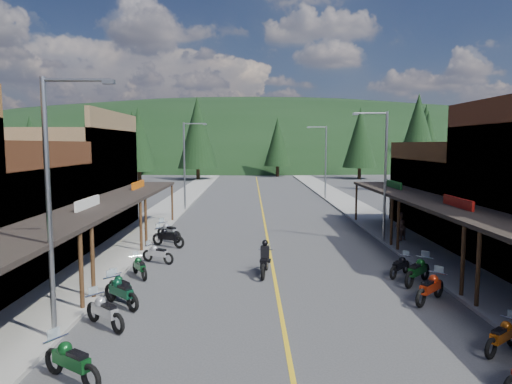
{
  "coord_description": "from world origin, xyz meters",
  "views": [
    {
      "loc": [
        -1.09,
        -19.5,
        6.06
      ],
      "look_at": [
        -0.74,
        9.58,
        3.0
      ],
      "focal_mm": 32.0,
      "sensor_mm": 36.0,
      "label": 1
    }
  ],
  "objects_px": {
    "shop_east_3": "(467,196)",
    "streetlight_2": "(383,171)",
    "pine_8": "(89,145)",
    "rider_on_bike": "(265,261)",
    "streetlight_0": "(53,198)",
    "pine_4": "(360,137)",
    "pine_1": "(133,138)",
    "pedestrian_east_b": "(400,226)",
    "shop_west_3": "(63,182)",
    "pine_2": "(198,133)",
    "pine_5": "(425,134)",
    "bike_west_9": "(158,253)",
    "bike_west_4": "(71,359)",
    "bike_west_10": "(168,236)",
    "bike_east_8": "(400,265)",
    "bike_west_11": "(169,231)",
    "bike_east_6": "(430,286)",
    "pine_0": "(30,142)",
    "pine_11": "(418,135)",
    "streetlight_1": "(186,162)",
    "pine_6": "(507,142)",
    "pine_10": "(139,139)",
    "bike_west_7": "(121,286)",
    "bike_west_6": "(121,291)",
    "pine_7": "(101,138)",
    "pine_9": "(428,142)",
    "bike_east_7": "(418,270)",
    "bike_east_5": "(502,335)",
    "bike_west_5": "(105,310)",
    "pine_3": "(278,142)",
    "bike_west_8": "(140,266)"
  },
  "relations": [
    {
      "from": "shop_west_3",
      "to": "pine_0",
      "type": "relative_size",
      "value": 0.99
    },
    {
      "from": "shop_west_3",
      "to": "pine_8",
      "type": "bearing_deg",
      "value": 105.97
    },
    {
      "from": "pine_6",
      "to": "bike_west_4",
      "type": "distance_m",
      "value": 89.13
    },
    {
      "from": "pine_8",
      "to": "pine_9",
      "type": "bearing_deg",
      "value": 6.2
    },
    {
      "from": "shop_east_3",
      "to": "streetlight_2",
      "type": "bearing_deg",
      "value": -154.12
    },
    {
      "from": "pine_4",
      "to": "bike_west_11",
      "type": "bearing_deg",
      "value": -115.25
    },
    {
      "from": "bike_west_5",
      "to": "bike_east_8",
      "type": "bearing_deg",
      "value": -21.91
    },
    {
      "from": "bike_west_11",
      "to": "bike_east_8",
      "type": "relative_size",
      "value": 1.25
    },
    {
      "from": "pine_6",
      "to": "bike_east_6",
      "type": "bearing_deg",
      "value": -121.11
    },
    {
      "from": "streetlight_2",
      "to": "bike_west_7",
      "type": "xyz_separation_m",
      "value": [
        -13.09,
        -10.16,
        -3.91
      ]
    },
    {
      "from": "bike_west_6",
      "to": "bike_west_7",
      "type": "xyz_separation_m",
      "value": [
        -0.2,
        0.77,
        -0.07
      ]
    },
    {
      "from": "pine_8",
      "to": "rider_on_bike",
      "type": "height_order",
      "value": "pine_8"
    },
    {
      "from": "shop_east_3",
      "to": "streetlight_0",
      "type": "distance_m",
      "value": 27.05
    },
    {
      "from": "shop_east_3",
      "to": "streetlight_0",
      "type": "relative_size",
      "value": 1.36
    },
    {
      "from": "pine_6",
      "to": "bike_west_10",
      "type": "distance_m",
      "value": 77.33
    },
    {
      "from": "pine_6",
      "to": "bike_west_6",
      "type": "relative_size",
      "value": 5.06
    },
    {
      "from": "streetlight_1",
      "to": "pine_10",
      "type": "height_order",
      "value": "pine_10"
    },
    {
      "from": "bike_west_11",
      "to": "bike_east_6",
      "type": "relative_size",
      "value": 1.06
    },
    {
      "from": "pine_6",
      "to": "bike_west_10",
      "type": "height_order",
      "value": "pine_6"
    },
    {
      "from": "shop_west_3",
      "to": "pine_2",
      "type": "height_order",
      "value": "pine_2"
    },
    {
      "from": "streetlight_1",
      "to": "pedestrian_east_b",
      "type": "bearing_deg",
      "value": -42.91
    },
    {
      "from": "pine_5",
      "to": "shop_east_3",
      "type": "bearing_deg",
      "value": -108.45
    },
    {
      "from": "bike_west_6",
      "to": "streetlight_0",
      "type": "bearing_deg",
      "value": -154.95
    },
    {
      "from": "shop_west_3",
      "to": "pine_0",
      "type": "xyz_separation_m",
      "value": [
        -26.22,
        50.7,
        2.96
      ]
    },
    {
      "from": "bike_east_7",
      "to": "pedestrian_east_b",
      "type": "bearing_deg",
      "value": 120.33
    },
    {
      "from": "bike_east_7",
      "to": "streetlight_1",
      "type": "bearing_deg",
      "value": 163.92
    },
    {
      "from": "pine_0",
      "to": "pine_8",
      "type": "height_order",
      "value": "pine_0"
    },
    {
      "from": "pine_1",
      "to": "pedestrian_east_b",
      "type": "xyz_separation_m",
      "value": [
        32.1,
        -61.99,
        -6.2
      ]
    },
    {
      "from": "streetlight_0",
      "to": "pine_3",
      "type": "relative_size",
      "value": 0.73
    },
    {
      "from": "pine_5",
      "to": "pine_10",
      "type": "height_order",
      "value": "pine_5"
    },
    {
      "from": "bike_west_4",
      "to": "bike_west_9",
      "type": "distance_m",
      "value": 11.76
    },
    {
      "from": "bike_west_4",
      "to": "bike_east_8",
      "type": "xyz_separation_m",
      "value": [
        11.42,
        9.26,
        -0.09
      ]
    },
    {
      "from": "pine_8",
      "to": "bike_west_5",
      "type": "height_order",
      "value": "pine_8"
    },
    {
      "from": "bike_west_8",
      "to": "pine_4",
      "type": "bearing_deg",
      "value": 37.05
    },
    {
      "from": "bike_east_6",
      "to": "pine_2",
      "type": "bearing_deg",
      "value": 150.0
    },
    {
      "from": "shop_east_3",
      "to": "pine_4",
      "type": "xyz_separation_m",
      "value": [
        4.25,
        48.7,
        4.7
      ]
    },
    {
      "from": "pine_1",
      "to": "bike_east_8",
      "type": "distance_m",
      "value": 75.57
    },
    {
      "from": "pine_11",
      "to": "bike_west_4",
      "type": "height_order",
      "value": "pine_11"
    },
    {
      "from": "pine_1",
      "to": "bike_east_6",
      "type": "distance_m",
      "value": 78.77
    },
    {
      "from": "bike_west_4",
      "to": "bike_west_10",
      "type": "xyz_separation_m",
      "value": [
        -0.32,
        15.43,
        0.03
      ]
    },
    {
      "from": "pine_11",
      "to": "bike_west_9",
      "type": "relative_size",
      "value": 6.53
    },
    {
      "from": "bike_east_5",
      "to": "bike_east_8",
      "type": "bearing_deg",
      "value": 146.29
    },
    {
      "from": "pine_2",
      "to": "pine_5",
      "type": "bearing_deg",
      "value": 17.65
    },
    {
      "from": "pine_0",
      "to": "pine_11",
      "type": "distance_m",
      "value": 64.63
    },
    {
      "from": "pine_11",
      "to": "bike_east_6",
      "type": "height_order",
      "value": "pine_11"
    },
    {
      "from": "pine_1",
      "to": "streetlight_2",
      "type": "bearing_deg",
      "value": -63.47
    },
    {
      "from": "pine_7",
      "to": "pine_8",
      "type": "relative_size",
      "value": 1.25
    },
    {
      "from": "pine_11",
      "to": "bike_west_5",
      "type": "height_order",
      "value": "pine_11"
    },
    {
      "from": "streetlight_2",
      "to": "bike_west_9",
      "type": "xyz_separation_m",
      "value": [
        -12.78,
        -4.64,
        -3.92
      ]
    },
    {
      "from": "bike_east_5",
      "to": "pine_11",
      "type": "bearing_deg",
      "value": 125.78
    }
  ]
}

